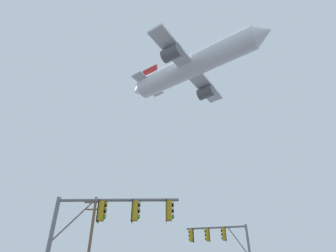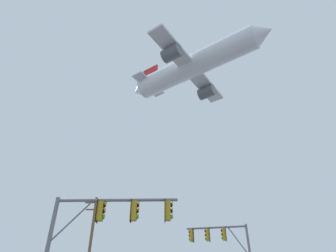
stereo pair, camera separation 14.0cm
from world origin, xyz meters
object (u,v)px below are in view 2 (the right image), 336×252
object	(u,v)px
utility_pole	(89,250)
airplane	(194,66)
signal_pole_near	(103,225)
signal_pole_far	(225,247)

from	to	relation	value
utility_pole	airplane	distance (m)	33.90
airplane	signal_pole_near	bearing A→B (deg)	-105.74
signal_pole_near	utility_pole	world-z (taller)	utility_pole
signal_pole_far	airplane	distance (m)	33.89
signal_pole_near	airplane	bearing A→B (deg)	74.26
signal_pole_far	airplane	size ratio (longest dim) A/B	0.27
utility_pole	airplane	bearing A→B (deg)	36.96
signal_pole_near	signal_pole_far	world-z (taller)	signal_pole_far
utility_pole	signal_pole_near	bearing A→B (deg)	-70.83
signal_pole_near	signal_pole_far	distance (m)	11.79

